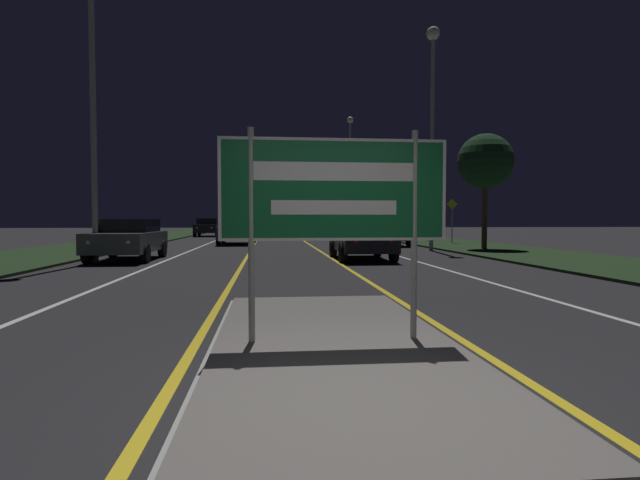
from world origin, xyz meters
name	(u,v)px	position (x,y,z in m)	size (l,w,h in m)	color
ground_plane	(367,414)	(0.00, 0.00, 0.00)	(160.00, 160.00, 0.00)	#232326
median_island	(334,345)	(0.00, 1.84, 0.04)	(2.68, 6.18, 0.10)	#999993
verge_left	(74,250)	(-9.50, 20.00, 0.04)	(5.00, 100.00, 0.08)	#1E3319
verge_right	(478,247)	(9.50, 20.00, 0.04)	(5.00, 100.00, 0.08)	#1E3319
centre_line_yellow_left	(255,244)	(-1.53, 25.00, 0.00)	(0.12, 70.00, 0.01)	gold
centre_line_yellow_right	(308,244)	(1.53, 25.00, 0.00)	(0.12, 70.00, 0.01)	gold
lane_line_white_left	(207,244)	(-4.20, 25.00, 0.00)	(0.12, 70.00, 0.01)	silver
lane_line_white_right	(354,243)	(4.20, 25.00, 0.00)	(0.12, 70.00, 0.01)	silver
edge_line_white_left	(152,244)	(-7.20, 25.00, 0.00)	(0.10, 70.00, 0.01)	silver
edge_line_white_right	(405,243)	(7.20, 25.00, 0.00)	(0.10, 70.00, 0.01)	silver
highway_sign	(334,196)	(0.00, 1.83, 1.67)	(2.46, 0.07, 2.28)	#9E9E99
streetlight_left_near	(91,30)	(-6.27, 13.19, 7.41)	(0.59, 0.59, 11.19)	#9E9E99
streetlight_right_near	(432,99)	(6.51, 18.15, 6.70)	(0.60, 0.60, 9.88)	#9E9E99
streetlight_right_far	(350,158)	(6.21, 38.86, 6.62)	(0.56, 0.56, 10.13)	#9E9E99
car_receding_0	(362,237)	(2.52, 13.67, 0.77)	(1.90, 4.07, 1.46)	black
car_receding_1	(387,231)	(5.60, 22.66, 0.76)	(1.88, 4.44, 1.43)	black
car_receding_2	(354,229)	(5.51, 32.78, 0.70)	(2.00, 4.65, 1.30)	#4C514C
car_approaching_0	(128,238)	(-5.54, 14.22, 0.75)	(2.00, 4.22, 1.41)	#4C514C
car_approaching_1	(237,230)	(-2.50, 25.02, 0.80)	(2.02, 4.80, 1.51)	navy
car_approaching_2	(208,227)	(-5.73, 38.26, 0.78)	(1.95, 4.27, 1.48)	black
warning_sign	(452,216)	(9.57, 23.68, 1.56)	(0.60, 0.06, 2.47)	#9E9E99
roadside_palm_right	(485,162)	(8.99, 18.16, 3.98)	(2.48, 2.48, 5.17)	#4C3823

